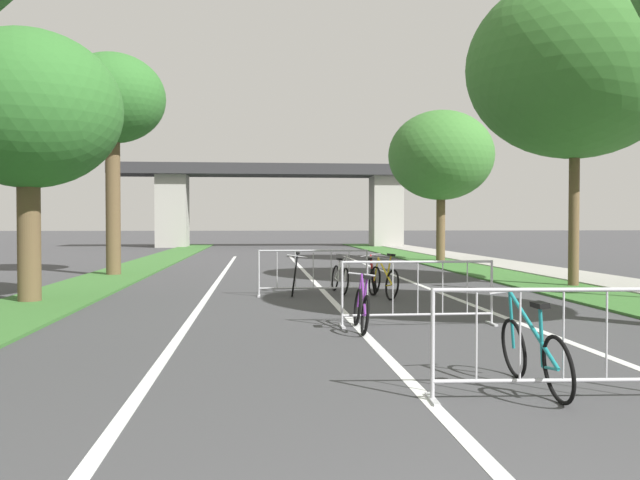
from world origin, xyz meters
TOP-DOWN VIEW (x-y plane):
  - grass_verge_left at (-5.98, 22.46)m, footprint 2.07×54.90m
  - grass_verge_right at (5.98, 22.46)m, footprint 2.07×54.90m
  - sidewalk_path_right at (8.09, 22.46)m, footprint 2.14×54.90m
  - lane_stripe_center at (0.00, 15.88)m, footprint 0.14×31.76m
  - lane_stripe_right_lane at (2.72, 15.88)m, footprint 0.14×31.76m
  - lane_stripe_left_lane at (-2.72, 15.88)m, footprint 0.14×31.76m
  - overpass_bridge at (0.00, 45.37)m, footprint 23.28×3.57m
  - tree_left_oak_mid at (-6.28, 12.48)m, footprint 3.80×3.80m
  - tree_left_maple_mid at (-6.10, 19.68)m, footprint 3.28×3.28m
  - tree_right_oak_near at (6.53, 14.79)m, footprint 5.53×5.53m
  - tree_right_pine_far at (6.30, 26.65)m, footprint 4.55×4.55m
  - crowd_barrier_nearest at (1.26, 4.18)m, footprint 2.54×0.58m
  - crowd_barrier_second at (0.98, 8.75)m, footprint 2.52×0.48m
  - crowd_barrier_third at (-0.33, 13.32)m, footprint 2.52×0.46m
  - bicycle_teal_0 at (1.13, 4.54)m, footprint 0.44×1.70m
  - bicycle_purple_1 at (0.01, 8.37)m, footprint 0.43×1.58m
  - bicycle_white_2 at (0.35, 13.91)m, footprint 0.53×1.64m
  - bicycle_black_4 at (-0.74, 13.72)m, footprint 0.46×1.75m
  - bicycle_yellow_5 at (1.17, 12.76)m, footprint 0.53×1.70m
  - bicycle_red_6 at (1.14, 13.86)m, footprint 0.49×1.62m

SIDE VIEW (x-z plane):
  - lane_stripe_center at x=0.00m, z-range 0.00..0.01m
  - lane_stripe_right_lane at x=2.72m, z-range 0.00..0.01m
  - lane_stripe_left_lane at x=-2.72m, z-range 0.00..0.01m
  - grass_verge_left at x=-5.98m, z-range 0.00..0.05m
  - grass_verge_right at x=5.98m, z-range 0.00..0.05m
  - sidewalk_path_right at x=8.09m, z-range 0.00..0.08m
  - bicycle_purple_1 at x=0.01m, z-range -0.09..0.78m
  - bicycle_red_6 at x=1.14m, z-range -0.11..0.81m
  - bicycle_white_2 at x=0.35m, z-range -0.12..0.84m
  - bicycle_teal_0 at x=1.13m, z-range -0.11..0.85m
  - bicycle_yellow_5 at x=1.17m, z-range -0.12..0.88m
  - bicycle_black_4 at x=-0.74m, z-range -0.10..0.87m
  - crowd_barrier_nearest at x=1.26m, z-range 0.00..1.05m
  - crowd_barrier_second at x=0.98m, z-range 0.00..1.05m
  - crowd_barrier_third at x=-0.33m, z-range 0.00..1.05m
  - tree_left_oak_mid at x=-6.28m, z-range 1.16..6.76m
  - overpass_bridge at x=0.00m, z-range 1.22..6.95m
  - tree_right_pine_far at x=6.30m, z-range 1.31..7.83m
  - tree_left_maple_mid at x=-6.10m, z-range 1.98..8.93m
  - tree_right_oak_near at x=6.53m, z-range 1.65..9.67m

